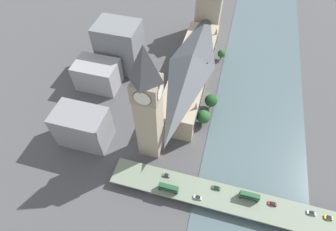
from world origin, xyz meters
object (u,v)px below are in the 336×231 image
Objects in this scene: car_southbound_tail at (272,204)px; car_northbound_mid at (166,175)px; road_bridge at (252,205)px; double_decker_bus_mid at (168,188)px; car_northbound_lead at (198,197)px; double_decker_bus_lead at (249,196)px; car_southbound_mid at (216,188)px; parliament_hall at (191,70)px; clock_tower at (148,105)px; car_southbound_extra at (329,218)px; victoria_tower at (209,6)px; car_southbound_lead at (311,213)px.

car_northbound_mid is at bearing -0.82° from car_southbound_tail.
car_southbound_tail is (-9.44, -2.96, 1.56)m from road_bridge.
road_bridge is 43.89m from double_decker_bus_mid.
car_northbound_lead is at bearing 10.41° from car_southbound_tail.
double_decker_bus_lead reaches higher than car_southbound_mid.
car_southbound_mid is (-24.21, -7.54, -1.90)m from double_decker_bus_mid.
car_southbound_tail is (-37.27, -6.85, -0.08)m from car_northbound_lead.
car_northbound_lead is 1.02× the size of car_southbound_tail.
clock_tower is (10.52, 61.50, 27.23)m from parliament_hall.
car_southbound_extra is (-38.85, -0.21, -2.02)m from double_decker_bus_lead.
victoria_tower is 13.03× the size of car_southbound_lead.
clock_tower reaches higher than car_southbound_tail.
clock_tower is at bearing -55.55° from double_decker_bus_mid.
parliament_hall reaches higher than double_decker_bus_lead.
clock_tower is 44.92m from double_decker_bus_mid.
car_southbound_mid is (47.64, -0.46, -0.02)m from car_southbound_lead.
car_southbound_mid is at bearing -162.70° from double_decker_bus_mid.
road_bridge is (-50.43, 148.41, -21.74)m from victoria_tower.
double_decker_bus_mid is 2.52× the size of car_southbound_lead.
road_bridge is 46.94m from car_northbound_mid.
car_southbound_lead is (-28.26, -3.35, 1.59)m from road_bridge.
parliament_hall is 23.67× the size of car_southbound_mid.
car_southbound_mid reaches higher than road_bridge.
double_decker_bus_mid reaches higher than car_southbound_lead.
road_bridge is 14.96× the size of double_decker_bus_lead.
clock_tower is at bearing -51.45° from car_northbound_mid.
road_bridge is at bearing 17.40° from car_southbound_tail.
car_southbound_mid is 1.12× the size of car_southbound_extra.
car_southbound_lead reaches higher than road_bridge.
car_southbound_tail is at bearing 178.32° from car_southbound_mid.
car_southbound_lead is 0.97× the size of car_southbound_mid.
car_southbound_tail is at bearing 126.77° from parliament_hall.
car_southbound_lead reaches higher than car_southbound_tail.
clock_tower is 41.49m from car_northbound_mid.
car_southbound_tail is (-59.82, 80.04, -7.56)m from parliament_hall.
car_northbound_mid is (3.17, -7.50, -1.86)m from double_decker_bus_mid.
double_decker_bus_mid is at bearing 112.93° from car_northbound_mid.
clock_tower is at bearing 85.28° from victoria_tower.
clock_tower is 19.41× the size of car_southbound_extra.
double_decker_bus_mid is 80.14m from car_southbound_extra.
car_northbound_mid is 75.02m from car_southbound_lead.
car_northbound_lead is 20.42m from car_northbound_mid.
car_northbound_mid is at bearing -0.44° from car_southbound_extra.
car_northbound_lead is (25.22, 6.80, -2.01)m from double_decker_bus_lead.
clock_tower is 97.40m from car_southbound_lead.
victoria_tower is at bearing -88.55° from car_northbound_mid.
victoria_tower reaches higher than road_bridge.
victoria_tower is 154.22m from double_decker_bus_lead.
double_decker_bus_mid is (-6.79, 86.74, -5.65)m from parliament_hall.
clock_tower reaches higher than double_decker_bus_lead.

